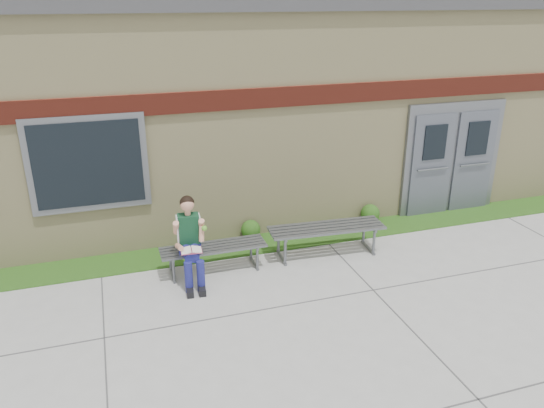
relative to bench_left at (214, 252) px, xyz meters
name	(u,v)px	position (x,y,z in m)	size (l,w,h in m)	color
ground	(327,319)	(1.21, -1.88, -0.34)	(80.00, 80.00, 0.00)	#9E9E99
grass_strip	(271,242)	(1.21, 0.72, -0.33)	(16.00, 0.80, 0.02)	#274412
school_building	(225,97)	(1.21, 4.11, 1.76)	(16.20, 6.22, 4.20)	beige
bench_left	(214,252)	(0.00, 0.00, 0.00)	(1.72, 0.48, 0.45)	slate
bench_right	(326,233)	(2.00, 0.00, 0.06)	(2.04, 0.70, 0.52)	slate
girl	(190,240)	(-0.40, -0.21, 0.37)	(0.51, 0.87, 1.39)	navy
shrub_mid	(251,230)	(0.90, 0.97, -0.14)	(0.36, 0.36, 0.36)	#274412
shrub_east	(370,213)	(3.37, 0.97, -0.14)	(0.37, 0.37, 0.37)	#274412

